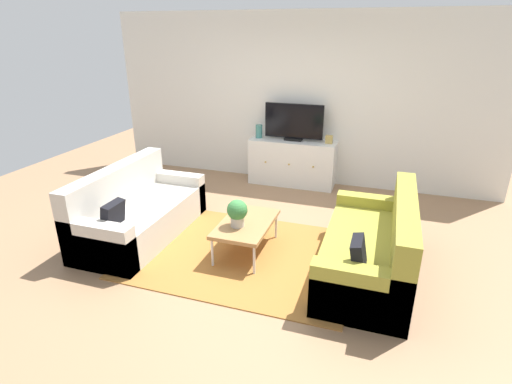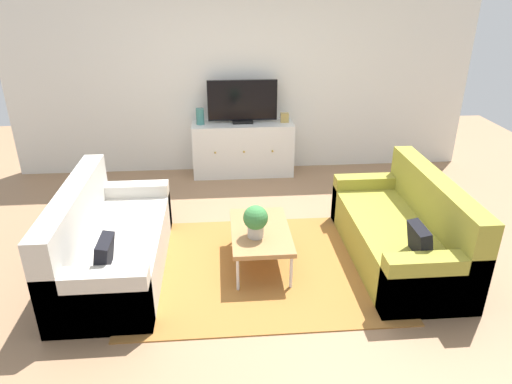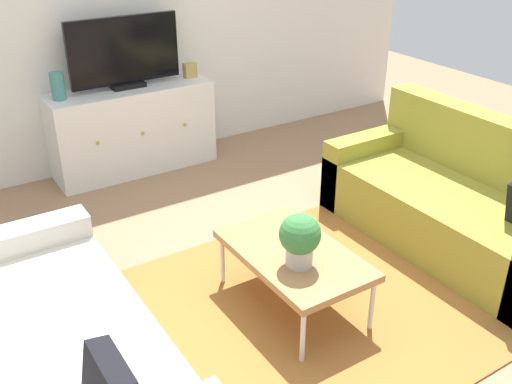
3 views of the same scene
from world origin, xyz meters
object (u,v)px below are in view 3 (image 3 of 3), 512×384
(couch_right_side, at_px, (463,204))
(potted_plant, at_px, (300,238))
(couch_left_side, at_px, (41,365))
(mantel_clock, at_px, (190,70))
(tv_console, at_px, (133,129))
(coffee_table, at_px, (294,256))
(flat_screen_tv, at_px, (124,53))
(glass_vase, at_px, (58,86))

(couch_right_side, height_order, potted_plant, couch_right_side)
(couch_left_side, bearing_deg, mantel_clock, 49.95)
(couch_left_side, xyz_separation_m, tv_console, (1.42, 2.37, 0.09))
(coffee_table, relative_size, tv_console, 0.66)
(tv_console, relative_size, flat_screen_tv, 1.48)
(tv_console, xyz_separation_m, mantel_clock, (0.58, 0.00, 0.44))
(coffee_table, height_order, glass_vase, glass_vase)
(couch_right_side, relative_size, glass_vase, 8.41)
(couch_left_side, xyz_separation_m, glass_vase, (0.84, 2.37, 0.57))
(couch_right_side, height_order, mantel_clock, mantel_clock)
(mantel_clock, bearing_deg, coffee_table, -103.09)
(couch_right_side, relative_size, coffee_table, 2.00)
(couch_left_side, xyz_separation_m, flat_screen_tv, (1.42, 2.39, 0.75))
(flat_screen_tv, relative_size, mantel_clock, 7.26)
(mantel_clock, bearing_deg, flat_screen_tv, 178.02)
(potted_plant, relative_size, mantel_clock, 2.39)
(coffee_table, bearing_deg, flat_screen_tv, 90.81)
(potted_plant, bearing_deg, couch_right_side, 3.72)
(couch_right_side, bearing_deg, potted_plant, -176.28)
(potted_plant, height_order, glass_vase, glass_vase)
(flat_screen_tv, relative_size, glass_vase, 4.32)
(couch_left_side, distance_m, tv_console, 2.77)
(coffee_table, distance_m, potted_plant, 0.24)
(potted_plant, bearing_deg, mantel_clock, 76.31)
(potted_plant, bearing_deg, coffee_table, 65.63)
(coffee_table, distance_m, glass_vase, 2.48)
(couch_left_side, height_order, glass_vase, glass_vase)
(couch_left_side, bearing_deg, couch_right_side, 0.00)
(potted_plant, xyz_separation_m, tv_console, (0.02, 2.47, -0.18))
(couch_right_side, relative_size, tv_console, 1.31)
(glass_vase, bearing_deg, couch_right_side, -49.31)
(tv_console, distance_m, mantel_clock, 0.73)
(couch_right_side, xyz_separation_m, coffee_table, (-1.43, 0.03, 0.07))
(couch_left_side, height_order, potted_plant, couch_left_side)
(coffee_table, xyz_separation_m, flat_screen_tv, (-0.03, 2.37, 0.69))
(tv_console, bearing_deg, coffee_table, -89.18)
(flat_screen_tv, distance_m, glass_vase, 0.61)
(potted_plant, bearing_deg, tv_console, 89.48)
(potted_plant, relative_size, glass_vase, 1.43)
(tv_console, height_order, mantel_clock, mantel_clock)
(flat_screen_tv, bearing_deg, couch_left_side, -120.61)
(couch_left_side, relative_size, potted_plant, 5.90)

